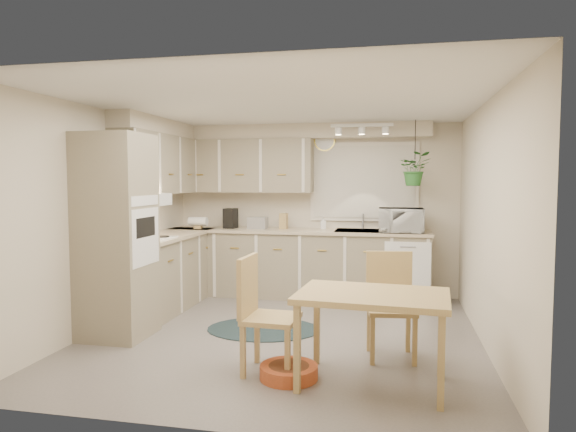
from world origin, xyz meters
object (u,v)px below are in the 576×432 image
Objects in this scene: dining_table at (372,339)px; chair_left at (271,315)px; chair_back at (391,306)px; microwave at (401,218)px; pet_bed at (289,372)px; braided_rug at (263,329)px.

chair_left is (-0.84, 0.08, 0.12)m from dining_table.
dining_table is at bearing 69.74° from chair_back.
chair_back is at bearing 122.13° from chair_left.
dining_table is 2.92m from microwave.
dining_table is 2.45× the size of pet_bed.
dining_table is 1.19× the size of chair_left.
microwave is (1.09, 2.73, 0.64)m from chair_left.
chair_left is at bearing -112.94° from microwave.
microwave is at bearing 72.05° from pet_bed.
braided_rug is at bearing 133.77° from dining_table.
chair_back is at bearing -93.83° from microwave.
pet_bed is (0.55, -1.30, 0.05)m from braided_rug.
pet_bed is at bearing 60.57° from chair_left.
braided_rug is at bearing 112.97° from pet_bed.
pet_bed is at bearing -109.09° from microwave.
chair_back is 1.67× the size of microwave.
chair_left reaches higher than braided_rug.
microwave reaches higher than dining_table.
braided_rug is at bearing -32.41° from chair_back.
microwave is (0.10, 2.17, 0.66)m from chair_back.
chair_back reaches higher than dining_table.
dining_table is 1.23× the size of chair_back.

